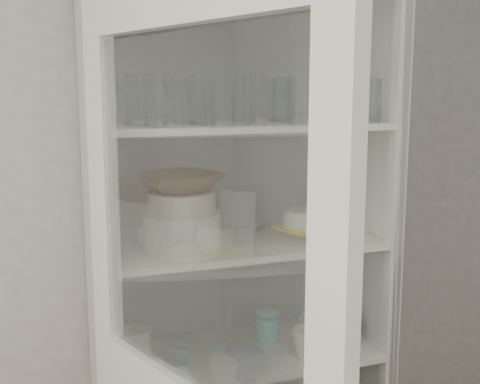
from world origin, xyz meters
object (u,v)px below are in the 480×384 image
object	(u,v)px
white_ramekin	(303,218)
teal_jar	(267,326)
goblet_3	(337,96)
goblet_1	(176,99)
goblet_0	(109,99)
plate_stack_front	(182,232)
terracotta_bowl	(182,182)
pantry_cabinet	(234,322)
mug_teal	(310,325)
yellow_trivet	(303,228)
glass_platter	(303,232)
plate_stack_back	(163,232)
measuring_cups	(169,368)
goblet_2	(278,98)
grey_bowl_stack	(329,204)
mug_white	(308,343)
mug_blue	(337,328)
white_canister	(136,347)
cream_bowl	(182,202)

from	to	relation	value
white_ramekin	teal_jar	distance (m)	0.43
goblet_3	goblet_1	bearing A→B (deg)	-179.34
goblet_0	plate_stack_front	size ratio (longest dim) A/B	0.63
plate_stack_front	terracotta_bowl	distance (m)	0.16
pantry_cabinet	mug_teal	bearing A→B (deg)	-8.64
goblet_0	yellow_trivet	bearing A→B (deg)	-11.81
terracotta_bowl	glass_platter	world-z (taller)	terracotta_bowl
plate_stack_front	plate_stack_back	world-z (taller)	plate_stack_front
white_ramekin	measuring_cups	xyz separation A→B (m)	(-0.51, -0.08, -0.44)
pantry_cabinet	yellow_trivet	size ratio (longest dim) A/B	13.32
goblet_2	grey_bowl_stack	distance (m)	0.42
goblet_3	white_ramekin	xyz separation A→B (m)	(-0.18, -0.11, -0.42)
goblet_2	grey_bowl_stack	world-z (taller)	goblet_2
goblet_3	mug_white	bearing A→B (deg)	-133.21
goblet_1	goblet_2	size ratio (longest dim) A/B	0.97
grey_bowl_stack	white_ramekin	bearing A→B (deg)	-170.30
pantry_cabinet	goblet_3	distance (m)	0.90
goblet_3	grey_bowl_stack	xyz separation A→B (m)	(-0.07, -0.09, -0.38)
pantry_cabinet	goblet_2	distance (m)	0.82
grey_bowl_stack	mug_white	size ratio (longest dim) A/B	1.80
plate_stack_back	glass_platter	bearing A→B (deg)	-11.95
pantry_cabinet	mug_teal	distance (m)	0.29
goblet_0	yellow_trivet	distance (m)	0.80
mug_blue	mug_teal	distance (m)	0.11
goblet_3	plate_stack_back	size ratio (longest dim) A/B	0.90
goblet_1	plate_stack_back	bearing A→B (deg)	176.19
yellow_trivet	grey_bowl_stack	distance (m)	0.13
mug_white	glass_platter	bearing A→B (deg)	58.97
goblet_0	white_canister	xyz separation A→B (m)	(0.04, -0.11, -0.82)
goblet_1	mug_white	world-z (taller)	goblet_1
goblet_0	cream_bowl	world-z (taller)	goblet_0
goblet_0	teal_jar	distance (m)	0.98
goblet_3	terracotta_bowl	bearing A→B (deg)	-165.43
white_ramekin	mug_blue	bearing A→B (deg)	-21.15
cream_bowl	yellow_trivet	size ratio (longest dim) A/B	1.34
goblet_3	plate_stack_front	xyz separation A→B (m)	(-0.63, -0.16, -0.42)
plate_stack_back	grey_bowl_stack	size ratio (longest dim) A/B	0.93
goblet_0	goblet_2	xyz separation A→B (m)	(0.59, -0.03, 0.00)
terracotta_bowl	yellow_trivet	bearing A→B (deg)	7.43
cream_bowl	mug_teal	bearing A→B (deg)	10.48
goblet_0	mug_blue	world-z (taller)	goblet_0
goblet_2	terracotta_bowl	distance (m)	0.50
yellow_trivet	measuring_cups	bearing A→B (deg)	-171.49
goblet_0	white_ramekin	size ratio (longest dim) A/B	1.10
goblet_0	cream_bowl	bearing A→B (deg)	-45.71
white_canister	yellow_trivet	bearing A→B (deg)	-2.41
pantry_cabinet	glass_platter	distance (m)	0.41
goblet_2	mug_blue	bearing A→B (deg)	-41.17
plate_stack_back	plate_stack_front	bearing A→B (deg)	-80.58
mug_blue	plate_stack_front	bearing A→B (deg)	-176.90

